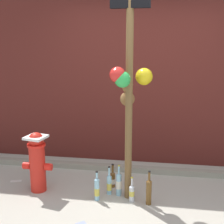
% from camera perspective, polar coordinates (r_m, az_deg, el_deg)
% --- Properties ---
extents(ground_plane, '(14.00, 14.00, 0.00)m').
position_cam_1_polar(ground_plane, '(3.66, 4.03, -18.57)').
color(ground_plane, '#ADA899').
extents(building_wall, '(10.00, 0.20, 3.12)m').
position_cam_1_polar(building_wall, '(4.84, 6.12, 8.75)').
color(building_wall, '#561E19').
rests_on(building_wall, ground_plane).
extents(curb_strip, '(8.00, 0.12, 0.08)m').
position_cam_1_polar(curb_strip, '(4.72, 5.34, -10.45)').
color(curb_strip, gray).
rests_on(curb_strip, ground_plane).
extents(memorial_post, '(0.49, 0.43, 2.62)m').
position_cam_1_polar(memorial_post, '(3.58, 3.22, 7.96)').
color(memorial_post, brown).
rests_on(memorial_post, ground_plane).
extents(fire_hydrant, '(0.38, 0.29, 0.79)m').
position_cam_1_polar(fire_hydrant, '(4.14, -13.56, -8.63)').
color(fire_hydrant, red).
rests_on(fire_hydrant, ground_plane).
extents(bottle_0, '(0.07, 0.07, 0.41)m').
position_cam_1_polar(bottle_0, '(4.01, 1.27, -13.01)').
color(bottle_0, '#93CCE0').
rests_on(bottle_0, ground_plane).
extents(bottle_1, '(0.06, 0.06, 0.37)m').
position_cam_1_polar(bottle_1, '(4.05, -0.52, -13.12)').
color(bottle_1, '#93CCE0').
rests_on(bottle_1, ground_plane).
extents(bottle_2, '(0.06, 0.06, 0.32)m').
position_cam_1_polar(bottle_2, '(4.23, 0.13, -12.17)').
color(bottle_2, brown).
rests_on(bottle_2, ground_plane).
extents(bottle_3, '(0.06, 0.06, 0.38)m').
position_cam_1_polar(bottle_3, '(3.91, -2.78, -13.94)').
color(bottle_3, '#93CCE0').
rests_on(bottle_3, ground_plane).
extents(bottle_4, '(0.07, 0.07, 0.43)m').
position_cam_1_polar(bottle_4, '(3.83, 6.77, -14.21)').
color(bottle_4, brown).
rests_on(bottle_4, ground_plane).
extents(bottle_5, '(0.07, 0.07, 0.32)m').
position_cam_1_polar(bottle_5, '(3.90, 3.65, -14.54)').
color(bottle_5, silver).
rests_on(bottle_5, ground_plane).
extents(litter_1, '(0.16, 0.10, 0.01)m').
position_cam_1_polar(litter_1, '(4.63, -17.21, -11.99)').
color(litter_1, silver).
rests_on(litter_1, ground_plane).
extents(litter_2, '(0.08, 0.12, 0.01)m').
position_cam_1_polar(litter_2, '(4.57, 2.82, -11.73)').
color(litter_2, silver).
rests_on(litter_2, ground_plane).
extents(litter_3, '(0.15, 0.15, 0.01)m').
position_cam_1_polar(litter_3, '(3.54, -5.67, -19.81)').
color(litter_3, '#8C99B2').
rests_on(litter_3, ground_plane).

